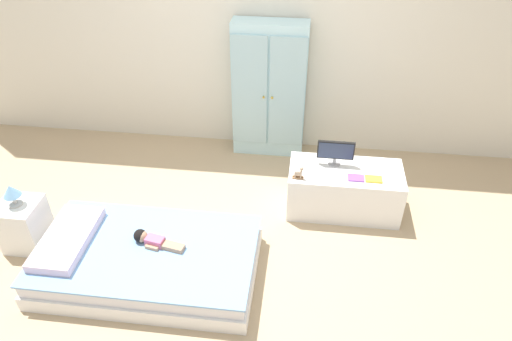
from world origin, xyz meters
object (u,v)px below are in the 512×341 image
object	(u,v)px
tv_monitor	(336,151)
book_purple	(356,178)
wardrobe	(269,91)
table_lamp	(11,192)
nightstand	(24,224)
doll	(149,239)
bed	(149,261)
tv_stand	(344,190)
rocking_horse_toy	(299,173)
book_yellow	(374,179)

from	to	relation	value
tv_monitor	book_purple	size ratio (longest dim) A/B	2.37
wardrobe	table_lamp	bearing A→B (deg)	-137.99
table_lamp	nightstand	bearing A→B (deg)	-90.00
doll	wardrobe	bearing A→B (deg)	67.56
bed	wardrobe	world-z (taller)	wardrobe
bed	doll	xyz separation A→B (m)	(0.01, 0.06, 0.16)
nightstand	wardrobe	xyz separation A→B (m)	(1.75, 1.57, 0.47)
doll	tv_monitor	xyz separation A→B (m)	(1.32, 0.93, 0.25)
doll	wardrobe	size ratio (longest dim) A/B	0.29
doll	nightstand	xyz separation A→B (m)	(-1.05, 0.12, -0.08)
nightstand	tv_stand	size ratio (longest dim) A/B	0.43
bed	table_lamp	xyz separation A→B (m)	(-1.04, 0.18, 0.41)
nightstand	tv_monitor	bearing A→B (deg)	18.85
tv_stand	tv_monitor	bearing A→B (deg)	142.78
bed	book_purple	size ratio (longest dim) A/B	12.30
wardrobe	book_purple	bearing A→B (deg)	-49.69
rocking_horse_toy	book_yellow	xyz separation A→B (m)	(0.60, 0.05, -0.04)
bed	rocking_horse_toy	xyz separation A→B (m)	(1.05, 0.76, 0.34)
tv_monitor	nightstand	bearing A→B (deg)	-161.15
tv_stand	book_purple	bearing A→B (deg)	-55.36
wardrobe	rocking_horse_toy	size ratio (longest dim) A/B	12.08
doll	tv_stand	distance (m)	1.66
bed	rocking_horse_toy	world-z (taller)	rocking_horse_toy
doll	book_yellow	size ratio (longest dim) A/B	2.96
table_lamp	book_yellow	world-z (taller)	table_lamp
wardrobe	book_purple	distance (m)	1.26
bed	tv_stand	size ratio (longest dim) A/B	1.68
book_purple	book_yellow	size ratio (longest dim) A/B	0.97
wardrobe	rocking_horse_toy	distance (m)	1.07
rocking_horse_toy	doll	bearing A→B (deg)	-146.13
book_purple	wardrobe	bearing A→B (deg)	130.31
table_lamp	book_purple	size ratio (longest dim) A/B	1.41
book_purple	nightstand	bearing A→B (deg)	-166.07
nightstand	book_purple	world-z (taller)	book_purple
wardrobe	bed	bearing A→B (deg)	-112.00
doll	nightstand	size ratio (longest dim) A/B	0.96
nightstand	wardrobe	bearing A→B (deg)	42.01
nightstand	tv_stand	xyz separation A→B (m)	(2.47, 0.73, 0.00)
doll	wardrobe	world-z (taller)	wardrobe
book_yellow	wardrobe	bearing A→B (deg)	134.91
book_purple	book_yellow	world-z (taller)	book_yellow
nightstand	tv_stand	distance (m)	2.58
table_lamp	tv_stand	xyz separation A→B (m)	(2.47, 0.73, -0.32)
tv_monitor	rocking_horse_toy	world-z (taller)	tv_monitor
tv_monitor	doll	bearing A→B (deg)	-145.04
tv_stand	table_lamp	bearing A→B (deg)	-163.50
wardrobe	rocking_horse_toy	xyz separation A→B (m)	(0.34, -0.99, -0.21)
bed	tv_monitor	distance (m)	1.71
tv_stand	rocking_horse_toy	bearing A→B (deg)	-158.60
rocking_horse_toy	tv_monitor	bearing A→B (deg)	38.67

